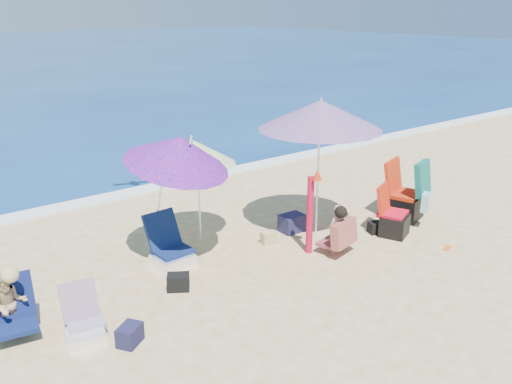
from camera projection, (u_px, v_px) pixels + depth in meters
ground at (312, 274)px, 8.20m from camera, size 120.00×120.00×0.00m
foam at (154, 188)px, 12.01m from camera, size 120.00×0.50×0.04m
umbrella_turquoise at (320, 115)px, 9.04m from camera, size 2.13×2.13×2.41m
umbrella_striped at (195, 152)px, 8.87m from camera, size 1.71×1.71×1.79m
umbrella_blue at (179, 151)px, 8.02m from camera, size 2.14×2.18×2.20m
furled_umbrella at (311, 208)px, 8.64m from camera, size 0.18×0.27×1.44m
chair_navy at (170, 251)px, 8.48m from camera, size 0.63×0.76×0.78m
chair_rainbow at (84, 324)px, 6.60m from camera, size 0.58×0.71×0.63m
camp_chair_left at (393, 220)px, 9.53m from camera, size 0.67×0.69×0.89m
camp_chair_right at (407, 198)px, 10.19m from camera, size 0.79×1.08×1.16m
person_center at (339, 230)px, 8.73m from camera, size 0.61×0.59×0.84m
person_left at (11, 304)px, 6.55m from camera, size 0.62×0.70×0.94m
bag_navy_a at (130, 335)px, 6.47m from camera, size 0.38×0.36×0.24m
bag_black_a at (178, 282)px, 7.72m from camera, size 0.39×0.36×0.23m
bag_tan at (269, 238)px, 9.20m from camera, size 0.28×0.22×0.21m
bag_navy_b at (292, 223)px, 9.70m from camera, size 0.43×0.33×0.31m
bag_black_b at (376, 227)px, 9.63m from camera, size 0.32×0.27×0.21m
orange_item at (447, 248)px, 9.04m from camera, size 0.20×0.13×0.03m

